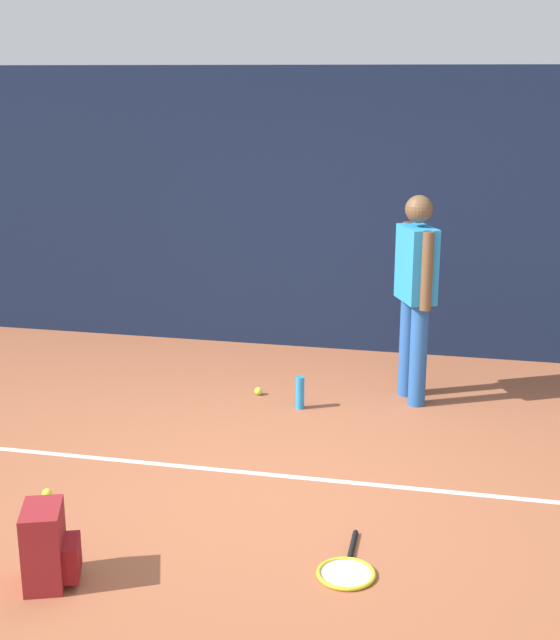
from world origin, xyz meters
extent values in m
plane|color=#9E5638|center=(0.00, 0.00, 0.00)|extent=(12.00, 12.00, 0.00)
cube|color=#141E38|center=(0.00, 3.00, 1.34)|extent=(10.00, 0.10, 2.69)
cube|color=white|center=(0.00, 0.08, 0.00)|extent=(9.00, 0.05, 0.00)
cylinder|color=#2659A5|center=(0.78, 1.82, 0.42)|extent=(0.14, 0.14, 0.85)
cylinder|color=#2659A5|center=(0.88, 1.60, 0.42)|extent=(0.14, 0.14, 0.85)
cube|color=#268CD8|center=(0.83, 1.71, 1.15)|extent=(0.37, 0.46, 0.60)
sphere|color=brown|center=(0.83, 1.71, 1.59)|extent=(0.22, 0.22, 0.22)
cylinder|color=brown|center=(0.74, 1.91, 1.14)|extent=(0.09, 0.09, 0.62)
cylinder|color=brown|center=(0.92, 1.51, 1.14)|extent=(0.09, 0.09, 0.62)
cylinder|color=black|center=(0.67, -0.73, 0.01)|extent=(0.04, 0.30, 0.03)
torus|color=gold|center=(0.68, -1.03, 0.01)|extent=(0.33, 0.33, 0.02)
cylinder|color=#B2B2B2|center=(0.68, -1.03, 0.01)|extent=(0.28, 0.28, 0.00)
cube|color=maroon|center=(-0.87, -1.44, 0.22)|extent=(0.29, 0.35, 0.44)
cube|color=maroon|center=(-0.74, -1.39, 0.14)|extent=(0.15, 0.23, 0.20)
sphere|color=#CCE033|center=(-0.43, 1.54, 0.03)|extent=(0.07, 0.07, 0.07)
sphere|color=#CCE033|center=(-1.31, -0.55, 0.03)|extent=(0.07, 0.07, 0.07)
cylinder|color=#268CD8|center=(-0.03, 1.32, 0.13)|extent=(0.07, 0.07, 0.27)
camera|label=1|loc=(1.21, -5.18, 2.62)|focal=49.10mm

